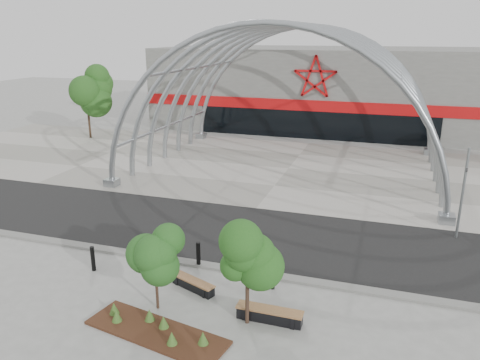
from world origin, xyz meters
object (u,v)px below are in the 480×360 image
Objects in this scene: bench_1 at (269,315)px; bench_0 at (193,285)px; street_tree_0 at (154,250)px; bollard_2 at (198,255)px; signal_pole at (463,192)px; street_tree_1 at (248,248)px.

bench_0 is at bearing 161.50° from bench_1.
street_tree_0 reaches higher than bollard_2.
street_tree_0 is 4.56m from bench_1.
signal_pole is 1.15× the size of street_tree_1.
signal_pole is 1.38× the size of street_tree_0.
bench_1 is at bearing -18.50° from bench_0.
signal_pole is at bearing 39.22° from bench_0.
bench_1 is (3.34, -1.12, 0.03)m from bench_0.
bench_0 is at bearing -140.78° from signal_pole.
bollard_2 is (-3.15, 3.21, -2.25)m from street_tree_1.
bollard_2 is at bearing 143.10° from bench_1.
bollard_2 reaches higher than bench_0.
bench_1 is at bearing 6.60° from street_tree_0.
bollard_2 is (-0.51, 1.77, 0.35)m from bench_0.
bollard_2 is (-10.75, -6.58, -1.78)m from signal_pole.
signal_pole reaches higher than bollard_2.
bench_1 reaches higher than bench_0.
signal_pole is 1.93× the size of bench_1.
bench_1 is at bearing -36.90° from bollard_2.
street_tree_1 reaches higher than bench_1.
signal_pole is 12.40m from street_tree_1.
signal_pole is at bearing 31.47° from bollard_2.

